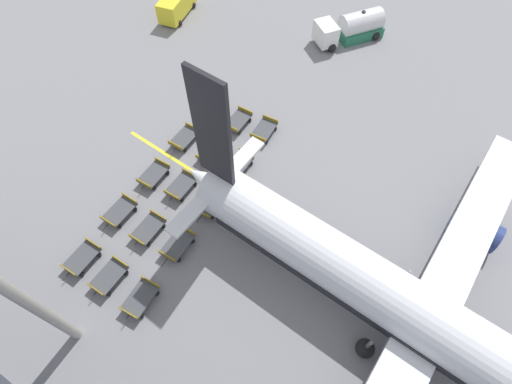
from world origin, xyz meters
name	(u,v)px	position (x,y,z in m)	size (l,w,h in m)	color
ground_plane	(508,194)	(0.00, 0.00, 0.00)	(500.00, 500.00, 0.00)	gray
airplane	(442,331)	(14.44, -1.89, 2.95)	(34.58, 39.51, 13.48)	silver
fuel_tanker_primary	(353,28)	(-11.31, -18.81, 1.22)	(7.27, 6.26, 2.95)	white
service_van	(177,4)	(-4.99, -36.79, 1.29)	(5.69, 3.27, 2.38)	yellow
baggage_dolly_row_near_col_a	(212,109)	(5.15, -25.00, 0.47)	(3.20, 1.69, 0.92)	#424449
baggage_dolly_row_near_col_b	(184,138)	(9.25, -25.03, 0.47)	(3.18, 1.65, 0.92)	#424449
baggage_dolly_row_near_col_c	(154,175)	(13.60, -24.80, 0.47)	(3.18, 1.66, 0.92)	#424449
baggage_dolly_row_near_col_d	(120,212)	(17.61, -24.78, 0.47)	(3.19, 1.67, 0.92)	#424449
baggage_dolly_row_near_col_e	(82,258)	(21.86, -24.44, 0.47)	(3.17, 1.64, 0.92)	#424449
baggage_dolly_row_mid_a_col_a	(238,121)	(5.18, -22.21, 0.47)	(3.17, 1.64, 0.92)	#424449
baggage_dolly_row_mid_a_col_b	(212,152)	(9.22, -22.19, 0.47)	(3.17, 1.64, 0.92)	#424449
baggage_dolly_row_mid_a_col_c	(181,186)	(13.30, -22.24, 0.47)	(3.18, 1.65, 0.92)	#424449
baggage_dolly_row_mid_a_col_d	(148,229)	(17.61, -21.98, 0.47)	(3.18, 1.66, 0.92)	#424449
baggage_dolly_row_mid_a_col_e	(109,277)	(21.87, -21.88, 0.47)	(3.18, 1.66, 0.92)	#424449
baggage_dolly_row_mid_b_col_a	(264,130)	(4.89, -19.70, 0.47)	(3.22, 1.75, 0.92)	#424449
baggage_dolly_row_mid_b_col_b	(239,165)	(9.18, -19.54, 0.47)	(3.18, 1.65, 0.92)	#424449
baggage_dolly_row_mid_b_col_c	(210,203)	(13.38, -19.41, 0.47)	(3.22, 1.76, 0.92)	#424449
baggage_dolly_row_mid_b_col_d	(178,244)	(17.45, -19.37, 0.47)	(3.19, 1.69, 0.92)	#424449
baggage_dolly_row_mid_b_col_e	(140,299)	(21.90, -19.05, 0.47)	(3.21, 1.74, 0.92)	#424449
stand_guidance_stripe	(323,253)	(12.33, -10.19, 0.00)	(3.18, 39.03, 0.01)	yellow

